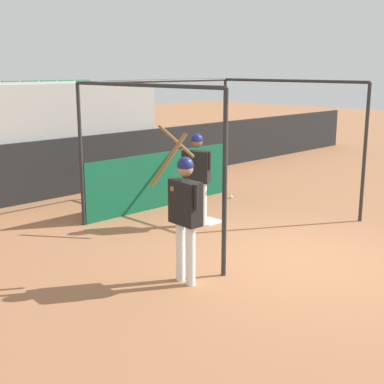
# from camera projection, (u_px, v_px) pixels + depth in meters

# --- Properties ---
(ground_plane) EXTENTS (60.00, 60.00, 0.00)m
(ground_plane) POSITION_uv_depth(u_px,v_px,m) (294.00, 260.00, 8.47)
(ground_plane) COLOR #9E6642
(outfield_wall) EXTENTS (24.00, 0.12, 1.37)m
(outfield_wall) POSITION_uv_depth(u_px,v_px,m) (71.00, 166.00, 12.74)
(outfield_wall) COLOR black
(outfield_wall) RESTS_ON ground
(bleacher_section) EXTENTS (5.40, 2.40, 2.65)m
(bleacher_section) POSITION_uv_depth(u_px,v_px,m) (42.00, 135.00, 13.47)
(bleacher_section) COLOR #9E9E99
(bleacher_section) RESTS_ON ground
(batting_cage) EXTENTS (4.13, 3.71, 2.74)m
(batting_cage) POSITION_uv_depth(u_px,v_px,m) (182.00, 158.00, 11.08)
(batting_cage) COLOR #282828
(batting_cage) RESTS_ON ground
(home_plate) EXTENTS (0.44, 0.44, 0.02)m
(home_plate) POSITION_uv_depth(u_px,v_px,m) (209.00, 221.00, 10.60)
(home_plate) COLOR white
(home_plate) RESTS_ON ground
(player_batter) EXTENTS (0.74, 0.82, 1.95)m
(player_batter) POSITION_uv_depth(u_px,v_px,m) (196.00, 170.00, 10.11)
(player_batter) COLOR white
(player_batter) RESTS_ON ground
(player_waiting) EXTENTS (0.51, 0.84, 2.10)m
(player_waiting) POSITION_uv_depth(u_px,v_px,m) (185.00, 207.00, 7.36)
(player_waiting) COLOR white
(player_waiting) RESTS_ON ground
(baseball) EXTENTS (0.07, 0.07, 0.07)m
(baseball) POSITION_uv_depth(u_px,v_px,m) (231.00, 197.00, 12.51)
(baseball) COLOR white
(baseball) RESTS_ON ground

